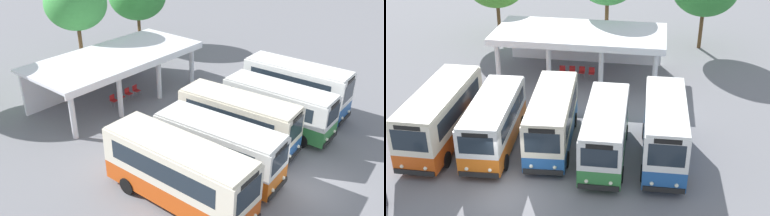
% 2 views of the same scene
% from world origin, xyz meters
% --- Properties ---
extents(ground_plane, '(180.00, 180.00, 0.00)m').
position_xyz_m(ground_plane, '(0.00, 0.00, 0.00)').
color(ground_plane, slate).
extents(city_bus_nearest_orange, '(2.50, 7.93, 3.34)m').
position_xyz_m(city_bus_nearest_orange, '(-5.15, 4.35, 1.85)').
color(city_bus_nearest_orange, black).
rests_on(city_bus_nearest_orange, ground).
extents(city_bus_second_in_row, '(2.65, 7.20, 3.04)m').
position_xyz_m(city_bus_second_in_row, '(-2.01, 4.29, 1.69)').
color(city_bus_second_in_row, black).
rests_on(city_bus_second_in_row, ground).
extents(city_bus_middle_cream, '(2.71, 7.39, 3.14)m').
position_xyz_m(city_bus_middle_cream, '(1.13, 5.14, 1.74)').
color(city_bus_middle_cream, black).
rests_on(city_bus_middle_cream, ground).
extents(city_bus_fourth_amber, '(2.40, 7.19, 3.04)m').
position_xyz_m(city_bus_fourth_amber, '(4.26, 4.22, 1.69)').
color(city_bus_fourth_amber, black).
rests_on(city_bus_fourth_amber, ground).
extents(city_bus_fifth_blue, '(2.42, 7.32, 3.44)m').
position_xyz_m(city_bus_fifth_blue, '(7.40, 4.61, 1.89)').
color(city_bus_fifth_blue, black).
rests_on(city_bus_fifth_blue, ground).
extents(terminal_canopy, '(12.63, 5.95, 3.40)m').
position_xyz_m(terminal_canopy, '(1.02, 16.36, 2.65)').
color(terminal_canopy, silver).
rests_on(terminal_canopy, ground).
extents(waiting_chair_end_by_column, '(0.46, 0.46, 0.86)m').
position_xyz_m(waiting_chair_end_by_column, '(-0.21, 14.92, 0.52)').
color(waiting_chair_end_by_column, slate).
rests_on(waiting_chair_end_by_column, ground).
extents(waiting_chair_second_from_end, '(0.46, 0.46, 0.86)m').
position_xyz_m(waiting_chair_second_from_end, '(0.54, 14.98, 0.52)').
color(waiting_chair_second_from_end, slate).
rests_on(waiting_chair_second_from_end, ground).
extents(waiting_chair_middle_seat, '(0.46, 0.46, 0.86)m').
position_xyz_m(waiting_chair_middle_seat, '(1.28, 14.99, 0.52)').
color(waiting_chair_middle_seat, slate).
rests_on(waiting_chair_middle_seat, ground).
extents(waiting_chair_fourth_seat, '(0.46, 0.46, 0.86)m').
position_xyz_m(waiting_chair_fourth_seat, '(2.03, 14.95, 0.52)').
color(waiting_chair_fourth_seat, slate).
rests_on(waiting_chair_fourth_seat, ground).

